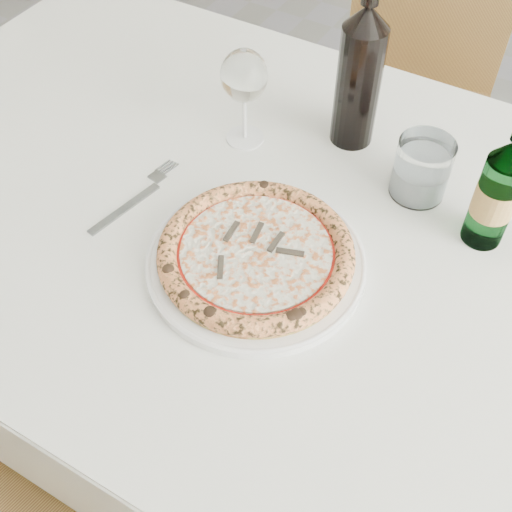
% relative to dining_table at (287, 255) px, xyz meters
% --- Properties ---
extents(floor, '(5.00, 6.00, 0.02)m').
position_rel_dining_table_xyz_m(floor, '(-0.16, -0.09, -0.69)').
color(floor, slate).
rests_on(floor, ground).
extents(dining_table, '(1.59, 0.95, 0.76)m').
position_rel_dining_table_xyz_m(dining_table, '(0.00, 0.00, 0.00)').
color(dining_table, olive).
rests_on(dining_table, floor).
extents(chair_far, '(0.48, 0.48, 0.93)m').
position_rel_dining_table_xyz_m(chair_far, '(-0.06, 0.79, -0.14)').
color(chair_far, olive).
rests_on(chair_far, floor).
extents(plate, '(0.32, 0.32, 0.02)m').
position_rel_dining_table_xyz_m(plate, '(0.00, -0.10, 0.09)').
color(plate, white).
rests_on(plate, dining_table).
extents(pizza, '(0.28, 0.28, 0.03)m').
position_rel_dining_table_xyz_m(pizza, '(-0.00, -0.10, 0.11)').
color(pizza, gold).
rests_on(pizza, plate).
extents(fork, '(0.04, 0.20, 0.00)m').
position_rel_dining_table_xyz_m(fork, '(-0.23, -0.08, 0.08)').
color(fork, slate).
rests_on(fork, dining_table).
extents(wine_glass, '(0.08, 0.08, 0.17)m').
position_rel_dining_table_xyz_m(wine_glass, '(-0.16, 0.13, 0.20)').
color(wine_glass, white).
rests_on(wine_glass, dining_table).
extents(tumbler, '(0.09, 0.09, 0.10)m').
position_rel_dining_table_xyz_m(tumbler, '(0.14, 0.16, 0.12)').
color(tumbler, white).
rests_on(tumbler, dining_table).
extents(beer_bottle, '(0.06, 0.06, 0.23)m').
position_rel_dining_table_xyz_m(beer_bottle, '(0.26, 0.12, 0.17)').
color(beer_bottle, '#3E7F4C').
rests_on(beer_bottle, dining_table).
extents(wine_bottle, '(0.07, 0.07, 0.30)m').
position_rel_dining_table_xyz_m(wine_bottle, '(-0.01, 0.23, 0.21)').
color(wine_bottle, black).
rests_on(wine_bottle, dining_table).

